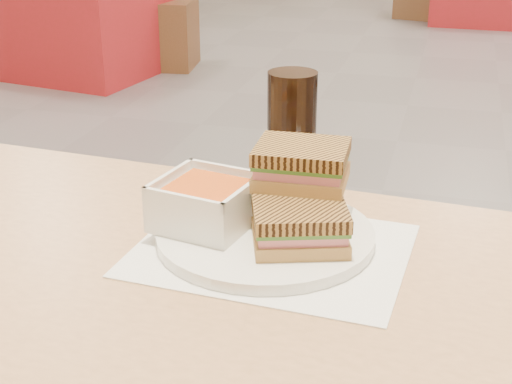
% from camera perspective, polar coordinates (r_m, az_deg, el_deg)
% --- Properties ---
extents(main_table, '(1.25, 0.79, 0.75)m').
position_cam_1_polar(main_table, '(0.91, -4.63, -13.86)').
color(main_table, tan).
rests_on(main_table, ground).
extents(tray_liner, '(0.35, 0.28, 0.00)m').
position_cam_1_polar(tray_liner, '(0.94, 1.21, -4.46)').
color(tray_liner, white).
rests_on(tray_liner, main_table).
extents(plate, '(0.28, 0.28, 0.01)m').
position_cam_1_polar(plate, '(0.95, 0.72, -3.32)').
color(plate, white).
rests_on(plate, tray_liner).
extents(soup_bowl, '(0.14, 0.14, 0.06)m').
position_cam_1_polar(soup_bowl, '(0.96, -3.84, -0.95)').
color(soup_bowl, white).
rests_on(soup_bowl, plate).
extents(panini_lower, '(0.14, 0.12, 0.05)m').
position_cam_1_polar(panini_lower, '(0.91, 3.37, -2.56)').
color(panini_lower, tan).
rests_on(panini_lower, plate).
extents(panini_upper, '(0.12, 0.10, 0.05)m').
position_cam_1_polar(panini_upper, '(0.95, 3.51, 2.13)').
color(panini_upper, tan).
rests_on(panini_upper, panini_lower).
extents(cola_glass, '(0.08, 0.08, 0.16)m').
position_cam_1_polar(cola_glass, '(1.15, 2.75, 5.22)').
color(cola_glass, black).
rests_on(cola_glass, main_table).
extents(bg_table_0, '(0.96, 0.96, 0.74)m').
position_cam_1_polar(bg_table_0, '(4.91, -12.93, 13.04)').
color(bg_table_0, maroon).
rests_on(bg_table_0, ground).
extents(bg_chair_0r, '(0.44, 0.44, 0.43)m').
position_cam_1_polar(bg_chair_0r, '(5.03, -6.99, 11.94)').
color(bg_chair_0r, brown).
rests_on(bg_chair_0r, ground).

